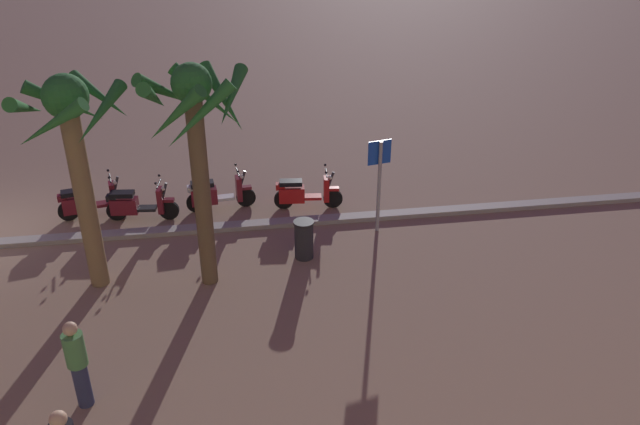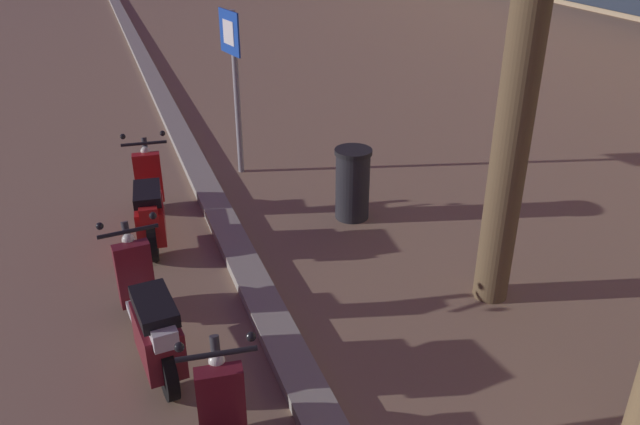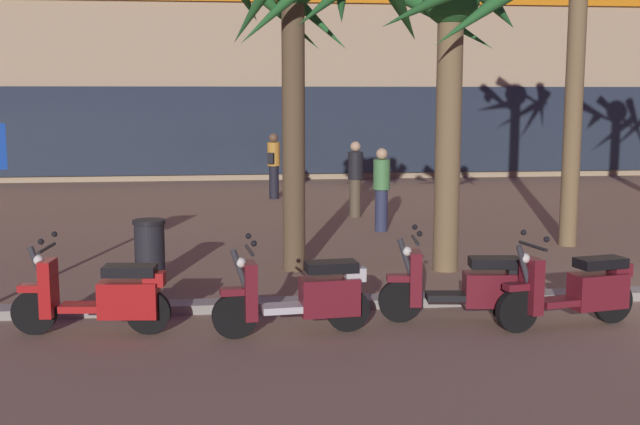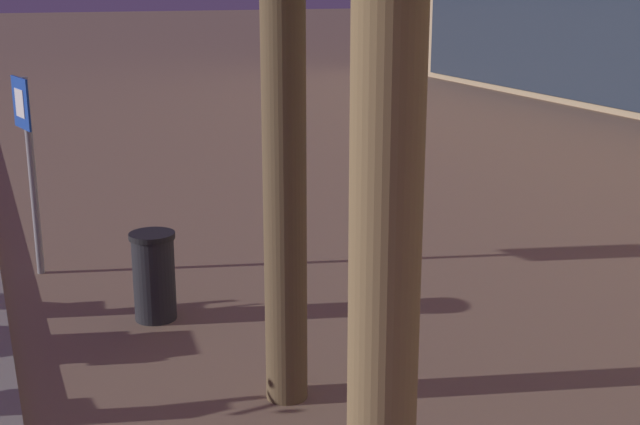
{
  "view_description": "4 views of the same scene",
  "coord_description": "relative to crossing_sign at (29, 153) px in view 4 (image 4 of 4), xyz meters",
  "views": [
    {
      "loc": [
        -6.47,
        14.9,
        7.85
      ],
      "look_at": [
        -8.35,
        2.65,
        1.39
      ],
      "focal_mm": 35.74,
      "sensor_mm": 36.0,
      "label": 1
    },
    {
      "loc": [
        -1.17,
        -0.76,
        3.84
      ],
      "look_at": [
        -6.66,
        1.25,
        0.88
      ],
      "focal_mm": 35.64,
      "sensor_mm": 36.0,
      "label": 2
    },
    {
      "loc": [
        -6.89,
        -9.71,
        2.78
      ],
      "look_at": [
        -5.54,
        2.03,
        1.04
      ],
      "focal_mm": 45.49,
      "sensor_mm": 36.0,
      "label": 3
    },
    {
      "loc": [
        0.48,
        0.59,
        3.49
      ],
      "look_at": [
        -8.3,
        4.19,
        0.9
      ],
      "focal_mm": 48.03,
      "sensor_mm": 36.0,
      "label": 4
    }
  ],
  "objects": [
    {
      "name": "crossing_sign",
      "position": [
        0.0,
        0.0,
        0.0
      ],
      "size": [
        0.59,
        0.18,
        2.4
      ],
      "color": "#939399",
      "rests_on": "ground"
    },
    {
      "name": "litter_bin",
      "position": [
        1.99,
        1.02,
        -1.02
      ],
      "size": [
        0.48,
        0.48,
        0.95
      ],
      "color": "#232328",
      "rests_on": "ground"
    }
  ]
}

